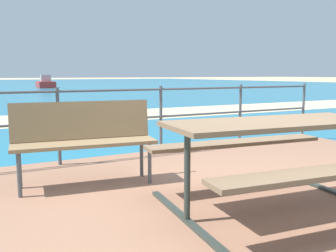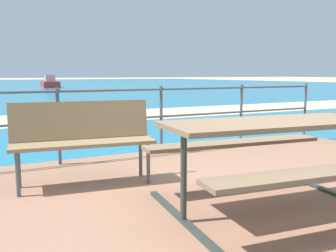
# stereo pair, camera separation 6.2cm
# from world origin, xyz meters

# --- Properties ---
(ground_plane) EXTENTS (240.00, 240.00, 0.00)m
(ground_plane) POSITION_xyz_m (0.00, 0.00, 0.00)
(ground_plane) COLOR tan
(patio_paving) EXTENTS (6.40, 5.20, 0.06)m
(patio_paving) POSITION_xyz_m (0.00, 0.00, 0.03)
(patio_paving) COLOR #996B51
(patio_paving) RESTS_ON ground
(beach_strip) EXTENTS (54.02, 3.36, 0.01)m
(beach_strip) POSITION_xyz_m (0.00, 7.98, 0.01)
(beach_strip) COLOR beige
(beach_strip) RESTS_ON ground
(picnic_table) EXTENTS (2.04, 1.68, 0.78)m
(picnic_table) POSITION_xyz_m (-0.19, -0.12, 0.66)
(picnic_table) COLOR #7A6047
(picnic_table) RESTS_ON patio_paving
(park_bench) EXTENTS (1.50, 0.60, 0.88)m
(park_bench) POSITION_xyz_m (-1.42, 1.39, 0.60)
(park_bench) COLOR #8C704C
(park_bench) RESTS_ON patio_paving
(railing_fence) EXTENTS (5.94, 0.04, 1.00)m
(railing_fence) POSITION_xyz_m (0.00, 2.38, 0.70)
(railing_fence) COLOR #4C5156
(railing_fence) RESTS_ON patio_paving
(boat_near) EXTENTS (1.71, 4.70, 1.15)m
(boat_near) POSITION_xyz_m (3.87, 32.99, 0.37)
(boat_near) COLOR red
(boat_near) RESTS_ON sea_water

